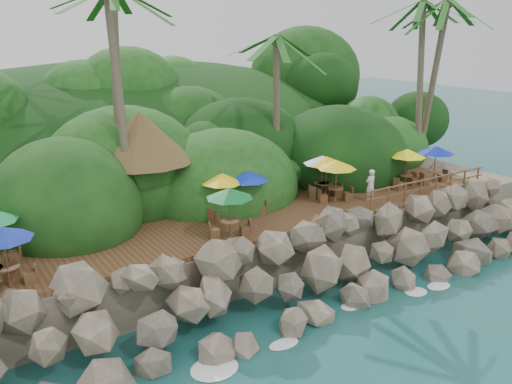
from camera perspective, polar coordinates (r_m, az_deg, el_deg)
ground at (r=20.99m, az=9.11°, el=-13.05°), size 140.00×140.00×0.00m
land_base at (r=33.19m, az=-9.36°, el=0.42°), size 32.00×25.20×2.10m
jungle_hill at (r=40.23m, az=-13.59°, el=1.57°), size 44.80×28.00×15.40m
seawall at (r=21.80m, az=5.75°, el=-8.29°), size 29.00×4.00×2.30m
terrace at (r=24.40m, az=0.00°, el=-2.69°), size 26.00×5.00×0.20m
jungle_foliage at (r=32.64m, az=-8.57°, el=-1.77°), size 44.00×16.00×12.00m
foam_line at (r=21.17m, az=8.57°, el=-12.65°), size 25.20×0.80×0.06m
palapa at (r=24.44m, az=-12.02°, el=5.71°), size 4.72×4.72×4.60m
dining_clusters at (r=23.42m, az=-0.18°, el=1.11°), size 23.71×4.20×2.06m
railing at (r=28.02m, az=17.65°, el=0.64°), size 8.30×0.10×1.00m
waiter at (r=26.75m, az=11.93°, el=0.71°), size 0.57×0.38×1.56m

